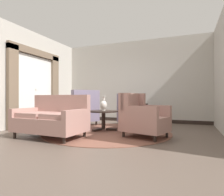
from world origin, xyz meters
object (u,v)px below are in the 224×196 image
porcelain_vase (104,105)px  armchair_near_sideboard (83,111)px  armchair_back_corner (134,113)px  settee (52,119)px  coffee_table (104,115)px  armchair_far_left (142,118)px  side_table (139,114)px

porcelain_vase → armchair_near_sideboard: size_ratio=0.32×
porcelain_vase → armchair_near_sideboard: (-1.01, 0.66, -0.24)m
armchair_back_corner → settee: bearing=80.6°
coffee_table → armchair_far_left: 1.25m
settee → side_table: 2.19m
coffee_table → porcelain_vase: porcelain_vase is taller
armchair_far_left → coffee_table: bearing=84.2°
coffee_table → porcelain_vase: size_ratio=2.12×
armchair_far_left → side_table: size_ratio=1.51×
armchair_back_corner → armchair_far_left: bearing=131.4°
settee → side_table: size_ratio=2.16×
armchair_far_left → armchair_near_sideboard: size_ratio=0.89×
coffee_table → armchair_back_corner: size_ratio=0.76×
armchair_near_sideboard → porcelain_vase: bearing=94.2°
coffee_table → armchair_near_sideboard: bearing=147.2°
coffee_table → armchair_far_left: armchair_far_left is taller
settee → armchair_far_left: 1.97m
coffee_table → armchair_near_sideboard: (-1.00, 0.64, 0.03)m
coffee_table → settee: 1.40m
settee → armchair_back_corner: bearing=63.6°
porcelain_vase → coffee_table: bearing=119.9°
armchair_back_corner → side_table: size_ratio=1.50×
porcelain_vase → armchair_far_left: armchair_far_left is taller
porcelain_vase → settee: (-0.70, -1.20, -0.29)m
settee → armchair_back_corner: (1.24, 2.22, 0.02)m
settee → armchair_far_left: bearing=24.4°
armchair_back_corner → coffee_table: bearing=80.8°
armchair_near_sideboard → coffee_table: bearing=94.8°
side_table → settee: bearing=-134.9°
armchair_back_corner → armchair_far_left: (0.59, -1.49, 0.00)m
porcelain_vase → armchair_back_corner: armchair_back_corner is taller
porcelain_vase → settee: settee is taller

